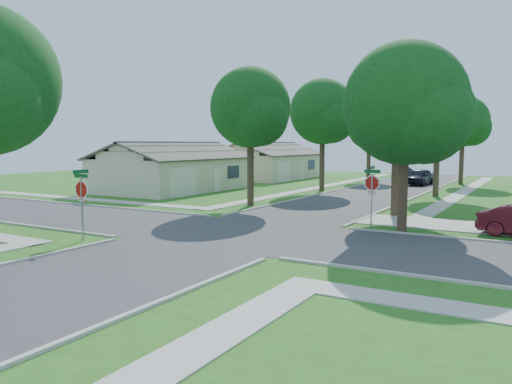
{
  "coord_description": "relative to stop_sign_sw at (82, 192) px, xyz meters",
  "views": [
    {
      "loc": [
        11.9,
        -18.85,
        4.06
      ],
      "look_at": [
        -0.75,
        2.93,
        1.6
      ],
      "focal_mm": 35.0,
      "sensor_mm": 36.0,
      "label": 1
    }
  ],
  "objects": [
    {
      "name": "ground",
      "position": [
        4.7,
        4.7,
        -2.03
      ],
      "size": [
        100.0,
        100.0,
        0.0
      ],
      "primitive_type": "plane",
      "color": "#275717",
      "rests_on": "ground"
    },
    {
      "name": "road_ns",
      "position": [
        4.7,
        4.7,
        -2.03
      ],
      "size": [
        7.0,
        100.0,
        0.02
      ],
      "primitive_type": "cube",
      "color": "#333335",
      "rests_on": "ground"
    },
    {
      "name": "sidewalk_ne",
      "position": [
        10.8,
        30.7,
        -2.01
      ],
      "size": [
        1.2,
        40.0,
        0.04
      ],
      "primitive_type": "cube",
      "color": "#9E9B91",
      "rests_on": "ground"
    },
    {
      "name": "sidewalk_nw",
      "position": [
        -1.4,
        30.7,
        -2.01
      ],
      "size": [
        1.2,
        40.0,
        0.04
      ],
      "primitive_type": "cube",
      "color": "#9E9B91",
      "rests_on": "ground"
    },
    {
      "name": "driveway",
      "position": [
        12.6,
        11.8,
        -2.01
      ],
      "size": [
        8.8,
        3.6,
        0.05
      ],
      "primitive_type": "cube",
      "color": "#9E9B91",
      "rests_on": "ground"
    },
    {
      "name": "stop_sign_sw",
      "position": [
        0.0,
        0.0,
        0.0
      ],
      "size": [
        1.05,
        0.8,
        2.98
      ],
      "color": "gray",
      "rests_on": "ground"
    },
    {
      "name": "stop_sign_ne",
      "position": [
        9.4,
        9.4,
        0.0
      ],
      "size": [
        1.05,
        0.8,
        2.98
      ],
      "color": "gray",
      "rests_on": "ground"
    },
    {
      "name": "tree_e_near",
      "position": [
        9.45,
        13.71,
        3.61
      ],
      "size": [
        4.97,
        4.8,
        8.28
      ],
      "color": "#38281C",
      "rests_on": "ground"
    },
    {
      "name": "tree_e_mid",
      "position": [
        9.46,
        25.71,
        4.22
      ],
      "size": [
        5.59,
        5.4,
        9.21
      ],
      "color": "#38281C",
      "rests_on": "ground"
    },
    {
      "name": "tree_e_far",
      "position": [
        9.45,
        38.71,
        3.95
      ],
      "size": [
        5.17,
        5.0,
        8.72
      ],
      "color": "#38281C",
      "rests_on": "ground"
    },
    {
      "name": "tree_w_near",
      "position": [
        0.06,
        13.71,
        4.08
      ],
      "size": [
        5.38,
        5.2,
        8.97
      ],
      "color": "#38281C",
      "rests_on": "ground"
    },
    {
      "name": "tree_w_mid",
      "position": [
        0.06,
        25.71,
        4.46
      ],
      "size": [
        5.8,
        5.6,
        9.56
      ],
      "color": "#38281C",
      "rests_on": "ground"
    },
    {
      "name": "tree_w_far",
      "position": [
        0.05,
        38.71,
        3.48
      ],
      "size": [
        4.76,
        4.6,
        8.04
      ],
      "color": "#38281C",
      "rests_on": "ground"
    },
    {
      "name": "tree_ne_corner",
      "position": [
        11.06,
        8.91,
        3.56
      ],
      "size": [
        5.8,
        5.6,
        8.66
      ],
      "color": "#38281C",
      "rests_on": "ground"
    },
    {
      "name": "house_nw_near",
      "position": [
        -11.29,
        19.7,
        -0.51
      ],
      "size": [
        8.42,
        13.6,
        4.23
      ],
      "color": "beige",
      "rests_on": "ground"
    },
    {
      "name": "house_nw_far",
      "position": [
        -11.29,
        36.7,
        -0.51
      ],
      "size": [
        8.42,
        13.6,
        4.23
      ],
      "color": "beige",
      "rests_on": "ground"
    },
    {
      "name": "car_curb_east",
      "position": [
        6.01,
        35.86,
        -1.22
      ],
      "size": [
        2.33,
        4.89,
        1.62
      ],
      "primitive_type": "imported",
      "rotation": [
        0.0,
        0.0,
        -0.09
      ],
      "color": "black",
      "rests_on": "ground"
    },
    {
      "name": "car_curb_west",
      "position": [
        1.5,
        48.41,
        -1.39
      ],
      "size": [
        2.1,
        4.51,
        1.27
      ],
      "primitive_type": "imported",
      "rotation": [
        0.0,
        0.0,
        3.07
      ],
      "color": "black",
      "rests_on": "ground"
    }
  ]
}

